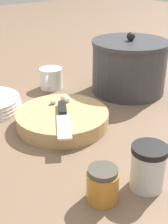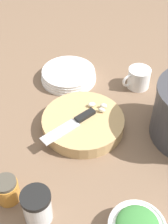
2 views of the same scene
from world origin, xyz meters
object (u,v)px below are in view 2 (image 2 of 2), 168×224
(coffee_mug, at_px, (138,78))
(honey_jar, at_px, (7,190))
(spice_jar, at_px, (37,207))
(plate_stack, at_px, (69,75))
(garlic_cloves, at_px, (99,107))
(chef_knife, at_px, (73,124))
(cutting_board, at_px, (83,123))

(coffee_mug, bearing_deg, honey_jar, -24.62)
(spice_jar, distance_m, plate_stack, 0.55)
(spice_jar, distance_m, honey_jar, 0.10)
(garlic_cloves, bearing_deg, honey_jar, -23.69)
(plate_stack, bearing_deg, chef_knife, 20.44)
(chef_knife, distance_m, honey_jar, 0.27)
(spice_jar, bearing_deg, chef_knife, -179.78)
(cutting_board, relative_size, chef_knife, 1.44)
(garlic_cloves, bearing_deg, spice_jar, -8.69)
(cutting_board, distance_m, chef_knife, 0.05)
(spice_jar, bearing_deg, coffee_mug, 164.88)
(garlic_cloves, height_order, spice_jar, spice_jar)
(garlic_cloves, distance_m, spice_jar, 0.38)
(cutting_board, relative_size, coffee_mug, 2.72)
(spice_jar, height_order, honey_jar, spice_jar)
(chef_knife, relative_size, garlic_cloves, 2.72)
(coffee_mug, bearing_deg, garlic_cloves, -26.22)
(honey_jar, bearing_deg, spice_jar, 72.82)
(garlic_cloves, distance_m, coffee_mug, 0.22)
(garlic_cloves, bearing_deg, chef_knife, -32.84)
(chef_knife, bearing_deg, honey_jar, 103.30)
(cutting_board, xyz_separation_m, garlic_cloves, (-0.06, 0.04, 0.03))
(coffee_mug, xyz_separation_m, plate_stack, (0.03, -0.25, -0.02))
(spice_jar, relative_size, plate_stack, 0.47)
(cutting_board, bearing_deg, garlic_cloves, 147.08)
(cutting_board, relative_size, plate_stack, 1.25)
(coffee_mug, bearing_deg, cutting_board, -27.75)
(coffee_mug, relative_size, honey_jar, 1.33)
(plate_stack, height_order, honey_jar, honey_jar)
(chef_knife, bearing_deg, plate_stack, -36.17)
(coffee_mug, distance_m, honey_jar, 0.60)
(cutting_board, distance_m, spice_jar, 0.32)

